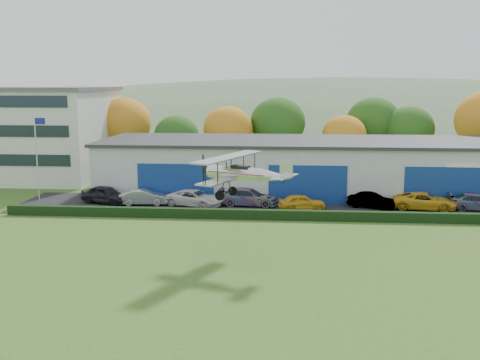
# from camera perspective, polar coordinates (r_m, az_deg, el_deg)

# --- Properties ---
(ground) EXTENTS (300.00, 300.00, 0.00)m
(ground) POSITION_cam_1_polar(r_m,az_deg,el_deg) (29.69, -1.38, -11.52)
(ground) COLOR #365D1D
(ground) RESTS_ON ground
(apron) EXTENTS (48.00, 9.00, 0.05)m
(apron) POSITION_cam_1_polar(r_m,az_deg,el_deg) (49.68, 4.62, -2.72)
(apron) COLOR black
(apron) RESTS_ON ground
(hedge) EXTENTS (46.00, 0.60, 0.80)m
(hedge) POSITION_cam_1_polar(r_m,az_deg,el_deg) (44.92, 4.61, -3.59)
(hedge) COLOR black
(hedge) RESTS_ON ground
(hangar) EXTENTS (40.60, 12.60, 5.30)m
(hangar) POSITION_cam_1_polar(r_m,az_deg,el_deg) (56.11, 6.71, 1.43)
(hangar) COLOR #B2B7BC
(hangar) RESTS_ON ground
(office_block) EXTENTS (20.60, 15.60, 10.40)m
(office_block) POSITION_cam_1_polar(r_m,az_deg,el_deg) (69.96, -21.69, 4.57)
(office_block) COLOR silver
(office_block) RESTS_ON ground
(flagpole) EXTENTS (1.05, 0.10, 8.00)m
(flagpole) POSITION_cam_1_polar(r_m,az_deg,el_deg) (54.84, -20.01, 2.95)
(flagpole) COLOR silver
(flagpole) RESTS_ON ground
(tree_belt) EXTENTS (75.70, 13.22, 10.12)m
(tree_belt) POSITION_cam_1_polar(r_m,az_deg,el_deg) (68.35, 2.90, 5.48)
(tree_belt) COLOR #3D2614
(tree_belt) RESTS_ON ground
(distant_hills) EXTENTS (430.00, 196.00, 56.00)m
(distant_hills) POSITION_cam_1_polar(r_m,az_deg,el_deg) (169.34, 2.13, 1.76)
(distant_hills) COLOR #4C6642
(distant_hills) RESTS_ON ground
(car_0) EXTENTS (5.06, 3.40, 1.60)m
(car_0) POSITION_cam_1_polar(r_m,az_deg,el_deg) (52.02, -13.55, -1.47)
(car_0) COLOR black
(car_0) RESTS_ON apron
(car_1) EXTENTS (4.42, 2.01, 1.41)m
(car_1) POSITION_cam_1_polar(r_m,az_deg,el_deg) (50.73, -9.79, -1.73)
(car_1) COLOR silver
(car_1) RESTS_ON apron
(car_2) EXTENTS (5.58, 3.90, 1.42)m
(car_2) POSITION_cam_1_polar(r_m,az_deg,el_deg) (49.68, -4.64, -1.86)
(car_2) COLOR silver
(car_2) RESTS_ON apron
(car_3) EXTENTS (5.38, 2.54, 1.52)m
(car_3) POSITION_cam_1_polar(r_m,az_deg,el_deg) (49.72, 0.87, -1.76)
(car_3) COLOR gray
(car_3) RESTS_ON apron
(car_4) EXTENTS (4.24, 2.29, 1.37)m
(car_4) POSITION_cam_1_polar(r_m,az_deg,el_deg) (48.25, 6.34, -2.26)
(car_4) COLOR gold
(car_4) RESTS_ON apron
(car_5) EXTENTS (4.30, 2.73, 1.34)m
(car_5) POSITION_cam_1_polar(r_m,az_deg,el_deg) (50.06, 13.29, -2.05)
(car_5) COLOR gray
(car_5) RESTS_ON apron
(car_6) EXTENTS (5.61, 3.27, 1.47)m
(car_6) POSITION_cam_1_polar(r_m,az_deg,el_deg) (50.72, 18.37, -2.06)
(car_6) COLOR gold
(car_6) RESTS_ON apron
(car_7) EXTENTS (4.99, 2.57, 1.39)m
(car_7) POSITION_cam_1_polar(r_m,az_deg,el_deg) (52.11, 23.13, -2.09)
(car_7) COLOR gray
(car_7) RESTS_ON apron
(biplane) EXTENTS (6.34, 6.98, 2.67)m
(biplane) POSITION_cam_1_polar(r_m,az_deg,el_deg) (34.41, 0.17, 0.80)
(biplane) COLOR silver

